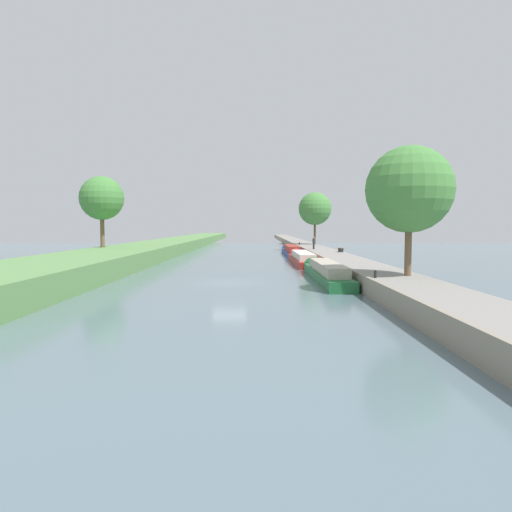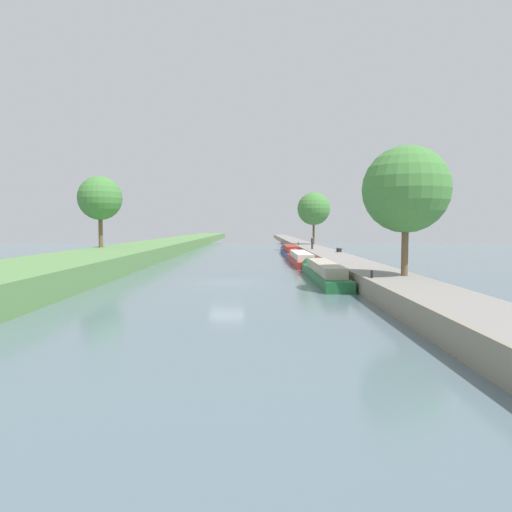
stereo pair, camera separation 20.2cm
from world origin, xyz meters
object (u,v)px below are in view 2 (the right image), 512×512
Objects in this scene: narrowboat_red at (299,258)px; person_walking at (312,243)px; narrowboat_blue at (289,251)px; mooring_bollard_far at (298,243)px; narrowboat_green at (322,272)px; park_bench at (339,249)px; mooring_bollard_near at (372,274)px.

narrowboat_red is 9.66× the size of person_walking.
mooring_bollard_far is at bearing 75.24° from narrowboat_blue.
narrowboat_green is at bearing -89.56° from narrowboat_blue.
park_bench reaches higher than narrowboat_green.
mooring_bollard_near is 47.74m from mooring_bollard_far.
narrowboat_blue is at bearing 89.95° from narrowboat_red.
person_walking is (2.27, 25.24, 1.39)m from narrowboat_green.
person_walking is at bearing 109.82° from park_bench.
narrowboat_green reaches higher than narrowboat_blue.
person_walking is at bearing -87.58° from mooring_bollard_far.
narrowboat_red is 10.70× the size of park_bench.
narrowboat_blue is at bearing 92.73° from mooring_bollard_near.
park_bench is (2.97, 27.22, 0.12)m from mooring_bollard_near.
park_bench is at bearing 75.97° from narrowboat_green.
person_walking is 33.84m from mooring_bollard_near.
person_walking reaches higher than park_bench.
mooring_bollard_far is at bearing 85.21° from narrowboat_red.
mooring_bollard_near is (1.93, -40.42, 0.78)m from narrowboat_blue.
narrowboat_green is at bearing 101.08° from mooring_bollard_near.
mooring_bollard_near and mooring_bollard_far have the same top height.
park_bench is at bearing -69.65° from narrowboat_blue.
narrowboat_green is at bearing -89.07° from narrowboat_red.
narrowboat_red is 9.71m from person_walking.
person_walking is at bearing 84.86° from narrowboat_green.
narrowboat_blue reaches higher than narrowboat_red.
narrowboat_red is 15.86m from narrowboat_blue.
narrowboat_blue is 10.86× the size of park_bench.
narrowboat_blue is 9.82× the size of person_walking.
mooring_bollard_far is at bearing 98.23° from park_bench.
narrowboat_green is 19.22m from park_bench.
person_walking reaches higher than narrowboat_green.
mooring_bollard_far is (1.93, 7.32, 0.78)m from narrowboat_blue.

